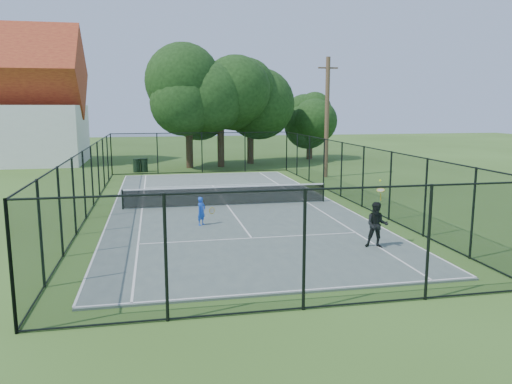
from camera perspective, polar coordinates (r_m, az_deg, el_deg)
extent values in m
plane|color=#36551D|center=(24.74, -3.32, -1.65)|extent=(120.00, 120.00, 0.00)
cube|color=#52605B|center=(24.73, -3.32, -1.59)|extent=(11.00, 24.00, 0.06)
cylinder|color=black|center=(24.46, -15.01, -0.83)|extent=(0.08, 0.08, 0.95)
cylinder|color=black|center=(25.81, 7.72, -0.04)|extent=(0.08, 0.08, 0.95)
cube|color=black|center=(24.64, -3.33, -0.43)|extent=(10.00, 0.03, 0.88)
cube|color=white|center=(24.57, -3.34, 0.59)|extent=(10.00, 0.05, 0.06)
cylinder|color=#332114|center=(40.51, -7.62, 5.24)|extent=(0.56, 0.56, 3.52)
sphere|color=black|center=(40.39, -7.73, 9.99)|extent=(6.36, 6.36, 6.36)
cylinder|color=#332114|center=(40.94, -4.04, 5.23)|extent=(0.56, 0.56, 3.35)
sphere|color=black|center=(40.82, -4.09, 9.68)|extent=(6.01, 6.01, 6.01)
cylinder|color=#332114|center=(43.20, -0.64, 5.97)|extent=(0.56, 0.56, 4.08)
sphere|color=black|center=(43.11, -0.65, 10.83)|extent=(6.47, 6.47, 6.47)
cylinder|color=#332114|center=(47.20, 6.13, 5.32)|extent=(0.56, 0.56, 2.57)
sphere|color=black|center=(47.07, 6.19, 8.25)|extent=(4.50, 4.50, 4.50)
cylinder|color=black|center=(38.60, -13.48, 2.93)|extent=(0.54, 0.54, 0.97)
cylinder|color=black|center=(38.55, -13.51, 3.68)|extent=(0.58, 0.58, 0.05)
cylinder|color=black|center=(38.65, -12.66, 2.99)|extent=(0.54, 0.54, 0.99)
cylinder|color=black|center=(38.60, -12.69, 3.74)|extent=(0.58, 0.58, 0.05)
cylinder|color=#4C3823|center=(35.02, 8.10, 8.37)|extent=(0.30, 0.30, 8.20)
cube|color=#4C3823|center=(35.11, 8.23, 13.86)|extent=(1.40, 0.10, 0.10)
imported|color=blue|center=(20.60, -6.26, -2.18)|extent=(0.50, 0.50, 1.17)
torus|color=gold|center=(20.80, -5.06, -2.15)|extent=(0.27, 0.18, 0.29)
cylinder|color=silver|center=(20.80, -5.06, -2.15)|extent=(0.23, 0.15, 0.25)
imported|color=black|center=(17.69, 13.65, -3.68)|extent=(0.95, 0.85, 1.60)
torus|color=gold|center=(17.89, 14.05, 0.21)|extent=(0.30, 0.28, 0.14)
cylinder|color=silver|center=(17.89, 14.05, 0.21)|extent=(0.26, 0.24, 0.11)
sphere|color=#CCE526|center=(17.87, 14.02, 1.28)|extent=(0.07, 0.07, 0.07)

